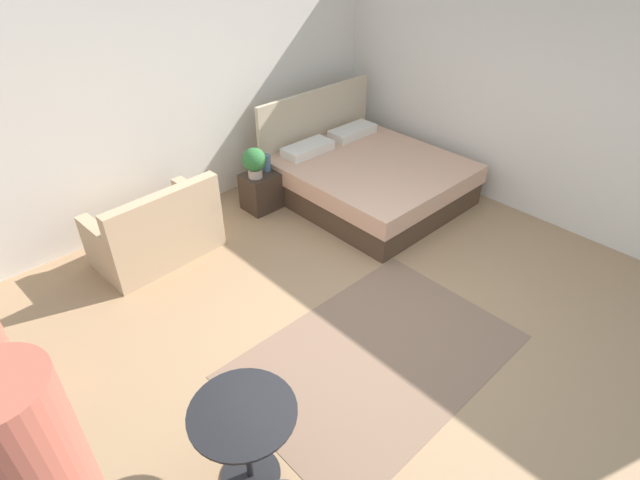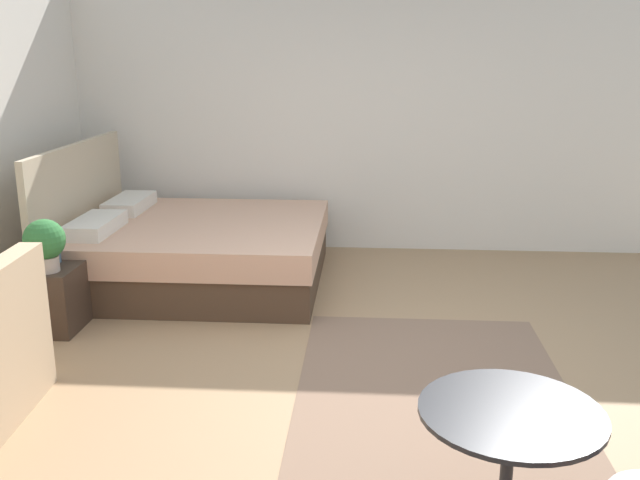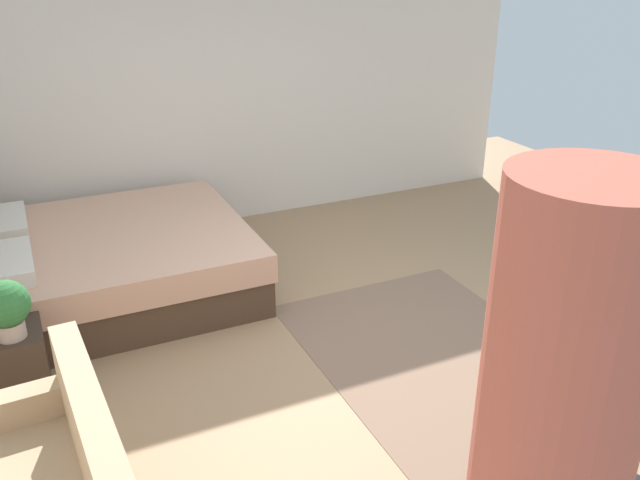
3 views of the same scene
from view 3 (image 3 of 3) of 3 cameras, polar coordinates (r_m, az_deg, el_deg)
The scene contains 7 objects.
ground_plane at distance 4.98m, azimuth 5.62°, elevation -9.58°, with size 9.10×9.40×0.02m, color #9E7A56.
wall_right at distance 7.07m, azimuth -6.76°, elevation 13.16°, with size 0.12×6.40×2.88m, color silver.
area_rug at distance 4.93m, azimuth 10.37°, elevation -10.09°, with size 2.49×1.68×0.01m, color #7F604C.
bed at distance 5.87m, azimuth -17.94°, elevation -1.75°, with size 2.02×2.22×1.24m.
nightstand at distance 4.83m, azimuth -24.70°, elevation -9.52°, with size 0.48×0.39×0.49m.
potted_plant at distance 4.52m, azimuth -25.38°, elevation -5.21°, with size 0.30×0.30×0.39m.
balcony_table at distance 3.87m, azimuth 25.61°, elevation -13.78°, with size 0.70×0.70×0.73m.
Camera 3 is at (-3.55, 2.19, 2.72)m, focal length 37.24 mm.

